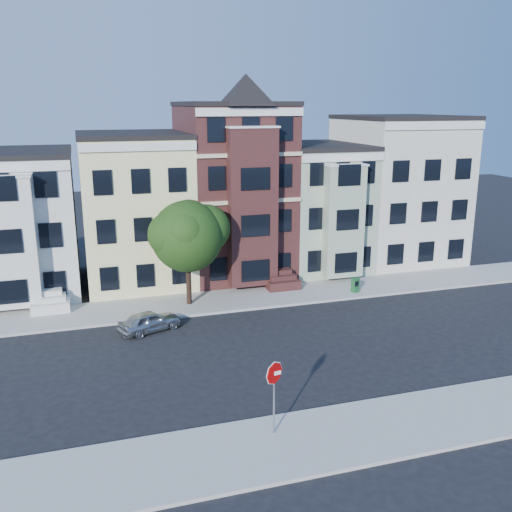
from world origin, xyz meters
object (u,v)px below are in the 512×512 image
object	(u,v)px
parked_car	(150,321)
stop_sign	(274,393)
street_tree	(187,241)
newspaper_box	(355,285)

from	to	relation	value
parked_car	stop_sign	xyz separation A→B (m)	(3.17, -11.76, 1.21)
stop_sign	parked_car	bearing A→B (deg)	96.53
street_tree	stop_sign	size ratio (longest dim) A/B	2.42
street_tree	stop_sign	distance (m)	15.35
street_tree	newspaper_box	bearing A→B (deg)	-5.40
street_tree	stop_sign	world-z (taller)	street_tree
newspaper_box	parked_car	bearing A→B (deg)	169.89
parked_car	newspaper_box	bearing A→B (deg)	-100.65
parked_car	stop_sign	world-z (taller)	stop_sign
parked_car	newspaper_box	world-z (taller)	parked_car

